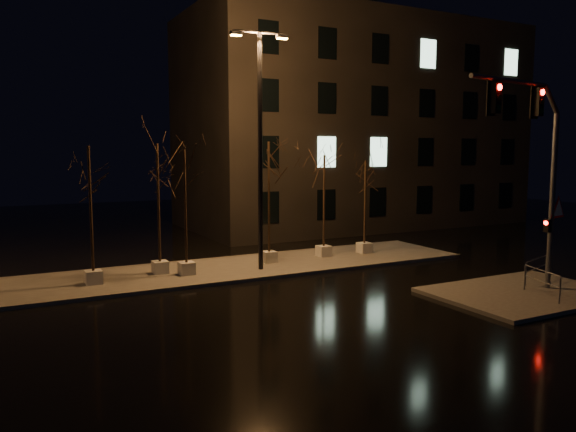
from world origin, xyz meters
TOP-DOWN VIEW (x-y plane):
  - ground at (0.00, 0.00)m, footprint 90.00×90.00m
  - median at (0.00, 6.00)m, footprint 22.00×5.00m
  - sidewalk_corner at (7.50, -3.50)m, footprint 7.00×5.00m
  - building at (14.00, 18.00)m, footprint 25.00×12.00m
  - tree_0 at (-7.10, 5.59)m, footprint 1.80×1.80m
  - tree_1 at (-4.16, 6.27)m, footprint 1.80×1.80m
  - tree_2 at (-3.19, 5.49)m, footprint 1.80×1.80m
  - tree_3 at (1.19, 6.20)m, footprint 1.80×1.80m
  - tree_4 at (4.41, 6.37)m, footprint 1.80×1.80m
  - tree_5 at (6.82, 6.17)m, footprint 1.80×1.80m
  - traffic_signal_mast at (7.50, -3.77)m, footprint 6.42×1.09m
  - streetlight_main at (0.18, 4.99)m, footprint 2.66×0.67m
  - guard_rail_a at (9.33, -2.56)m, footprint 2.15×0.73m
  - guard_rail_b at (7.40, -4.33)m, footprint 0.66×2.04m

SIDE VIEW (x-z plane):
  - ground at x=0.00m, z-range 0.00..0.00m
  - median at x=0.00m, z-range 0.00..0.15m
  - sidewalk_corner at x=7.50m, z-range 0.00..0.15m
  - guard_rail_a at x=9.33m, z-range 0.30..1.27m
  - guard_rail_b at x=7.40m, z-range 0.30..1.31m
  - tree_5 at x=6.82m, z-range 1.46..6.50m
  - tree_4 at x=4.41m, z-range 1.53..6.88m
  - tree_2 at x=-3.19m, z-range 1.60..7.22m
  - tree_0 at x=-7.10m, z-range 1.64..7.42m
  - tree_1 at x=-4.16m, z-range 1.67..7.56m
  - tree_3 at x=1.19m, z-range 1.71..7.72m
  - traffic_signal_mast at x=7.50m, z-range 1.39..9.30m
  - streetlight_main at x=0.18m, z-range 0.97..11.62m
  - building at x=14.00m, z-range 0.00..15.00m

